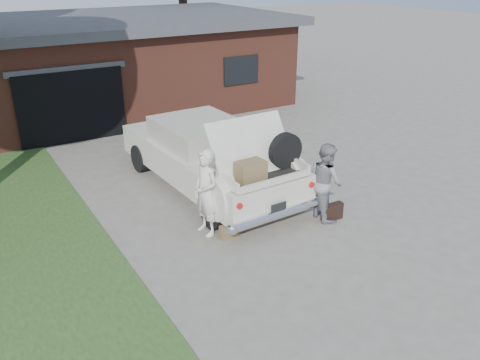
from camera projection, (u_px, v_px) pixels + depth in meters
ground at (255, 240)px, 10.28m from camera, size 90.00×90.00×0.00m
house at (113, 62)px, 19.07m from camera, size 12.80×7.80×3.30m
sedan at (209, 156)px, 12.30m from camera, size 2.46×5.79×2.18m
woman_left at (206, 193)px, 10.19m from camera, size 0.51×0.71×1.82m
woman_right at (326, 181)px, 10.85m from camera, size 0.75×0.91×1.71m
suitcase_left at (229, 232)px, 10.28m from camera, size 0.40×0.14×0.31m
suitcase_right at (332, 212)px, 11.00m from camera, size 0.49×0.17×0.38m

